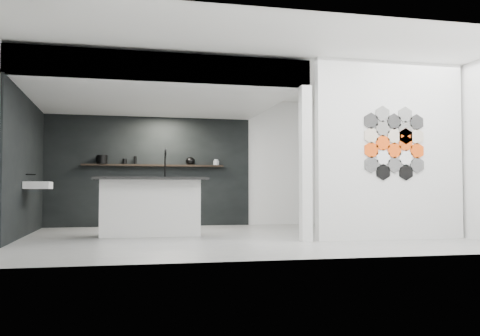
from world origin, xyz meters
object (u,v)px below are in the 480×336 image
(stockpot, at_px, (102,160))
(bottle_dark, at_px, (135,160))
(kettle, at_px, (190,161))
(glass_bowl, at_px, (216,163))
(partition_panel, at_px, (390,150))
(wall_basin, at_px, (38,185))
(glass_vase, at_px, (216,162))
(kitchen_island, at_px, (150,206))
(utensil_cup, at_px, (125,161))

(stockpot, xyz_separation_m, bottle_dark, (0.68, 0.00, -0.01))
(kettle, height_order, glass_bowl, kettle)
(partition_panel, bearing_deg, bottle_dark, 134.67)
(wall_basin, distance_m, glass_bowl, 4.00)
(stockpot, distance_m, glass_vase, 2.42)
(kitchen_island, xyz_separation_m, stockpot, (-0.86, 2.38, 0.91))
(stockpot, bearing_deg, glass_vase, 0.00)
(kitchen_island, relative_size, glass_bowl, 14.26)
(glass_bowl, height_order, utensil_cup, utensil_cup)
(glass_vase, bearing_deg, glass_bowl, 0.00)
(glass_vase, bearing_deg, wall_basin, -148.65)
(stockpot, height_order, utensil_cup, stockpot)
(kitchen_island, bearing_deg, utensil_cup, 99.65)
(utensil_cup, bearing_deg, stockpot, 180.00)
(glass_bowl, relative_size, bottle_dark, 0.78)
(stockpot, distance_m, utensil_cup, 0.46)
(partition_panel, relative_size, kitchen_island, 1.51)
(kitchen_island, height_order, bottle_dark, kitchen_island)
(wall_basin, distance_m, kettle, 3.54)
(bottle_dark, bearing_deg, utensil_cup, 180.00)
(wall_basin, distance_m, glass_vase, 4.01)
(kitchen_island, distance_m, stockpot, 2.69)
(kettle, bearing_deg, glass_bowl, -16.80)
(wall_basin, xyz_separation_m, glass_vase, (3.39, 2.07, 0.53))
(stockpot, height_order, glass_vase, stockpot)
(wall_basin, relative_size, utensil_cup, 5.30)
(kettle, bearing_deg, utensil_cup, 163.20)
(bottle_dark, relative_size, utensil_cup, 1.48)
(glass_bowl, distance_m, bottle_dark, 1.75)
(wall_basin, relative_size, glass_bowl, 4.60)
(glass_bowl, relative_size, utensil_cup, 1.15)
(utensil_cup, bearing_deg, glass_bowl, 0.00)
(kettle, height_order, bottle_dark, kettle)
(partition_panel, xyz_separation_m, kettle, (-2.64, 3.87, 0.00))
(kitchen_island, bearing_deg, bottle_dark, 94.51)
(kitchen_island, bearing_deg, partition_panel, -22.05)
(partition_panel, height_order, wall_basin, partition_panel)
(partition_panel, xyz_separation_m, stockpot, (-4.50, 3.87, 0.01))
(kitchen_island, height_order, kettle, kitchen_island)
(glass_vase, relative_size, bottle_dark, 0.75)
(wall_basin, distance_m, stockpot, 2.35)
(wall_basin, xyz_separation_m, kettle, (2.82, 2.07, 0.55))
(kitchen_island, xyz_separation_m, bottle_dark, (-0.18, 2.38, 0.90))
(partition_panel, distance_m, glass_vase, 4.39)
(partition_panel, bearing_deg, glass_bowl, 118.23)
(kettle, relative_size, glass_vase, 1.58)
(bottle_dark, bearing_deg, partition_panel, -45.33)
(stockpot, xyz_separation_m, utensil_cup, (0.46, 0.00, -0.03))
(partition_panel, height_order, kettle, partition_panel)
(kitchen_island, height_order, glass_vase, kitchen_island)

